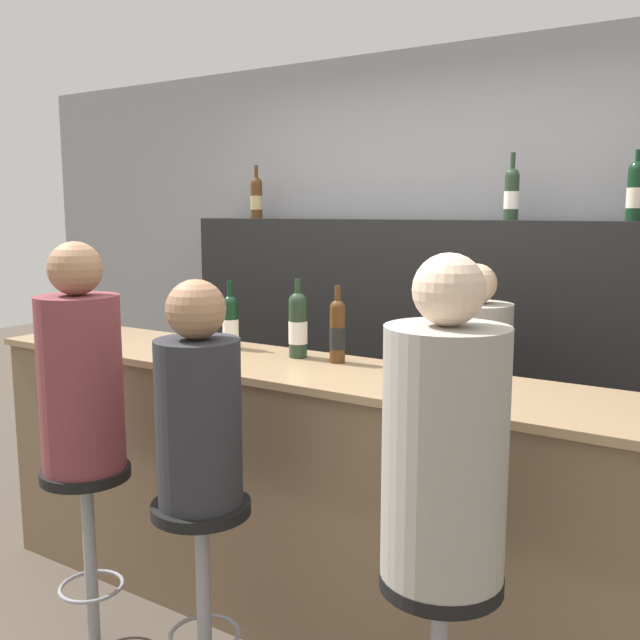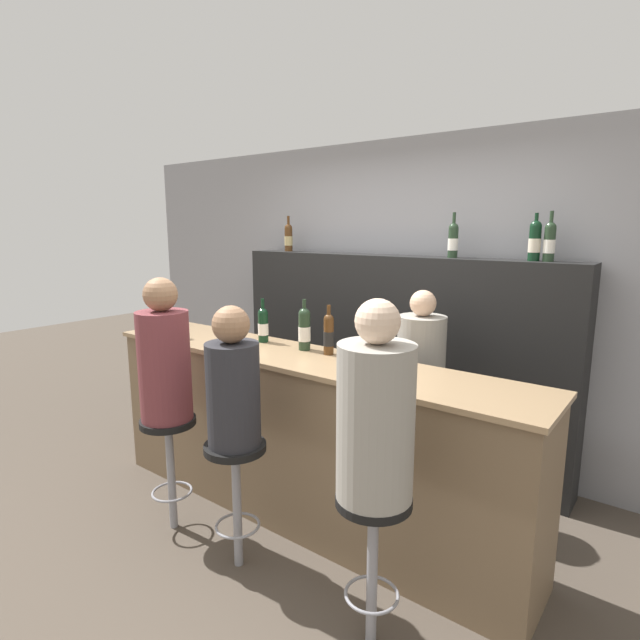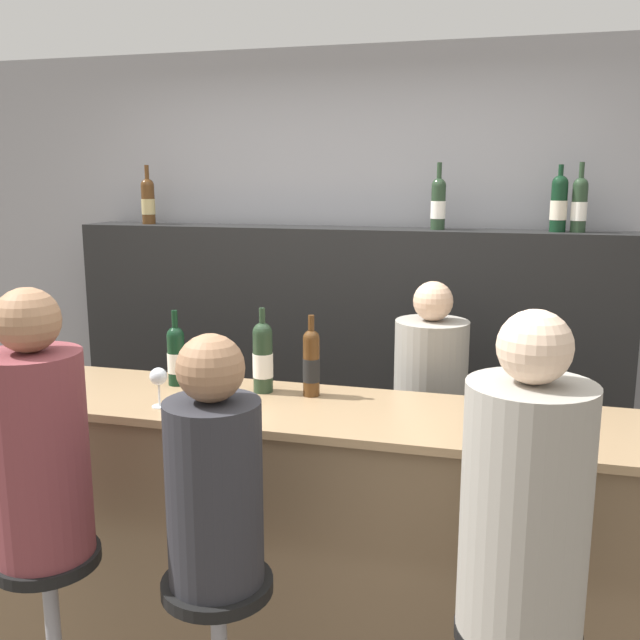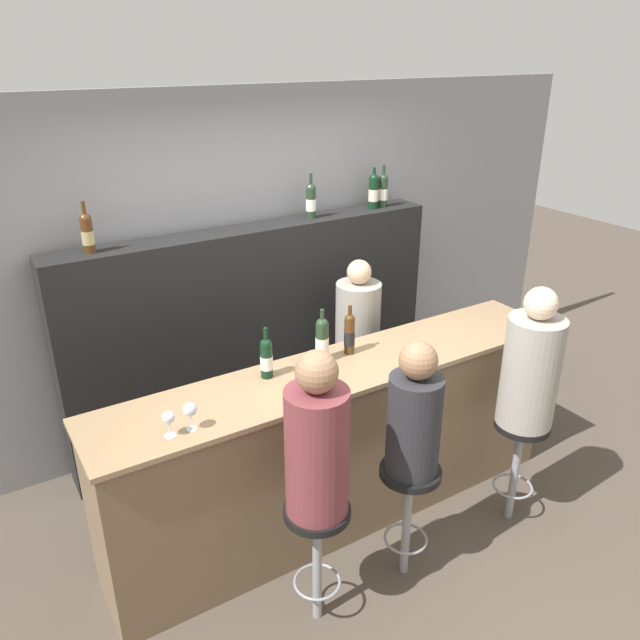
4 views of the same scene
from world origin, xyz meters
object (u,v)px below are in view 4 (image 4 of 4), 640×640
bar_stool_left (317,535)px  guest_seated_left (317,444)px  wine_bottle_counter_0 (266,357)px  guest_seated_middle (414,416)px  guest_seated_right (531,367)px  wine_glass_2 (302,377)px  wine_bottle_backbar_3 (383,190)px  wine_glass_0 (169,418)px  wine_bottle_counter_1 (322,340)px  bar_stool_middle (409,494)px  bar_stool_right (519,445)px  wine_bottle_counter_2 (350,333)px  wine_glass_1 (190,410)px  wine_bottle_backbar_2 (374,191)px  wine_bottle_backbar_0 (87,232)px  wine_bottle_backbar_1 (311,200)px  bartender (357,364)px

bar_stool_left → guest_seated_left: bearing=180.0°
wine_bottle_counter_0 → guest_seated_middle: guest_seated_middle is taller
wine_bottle_counter_0 → guest_seated_right: size_ratio=0.35×
wine_glass_2 → guest_seated_left: (-0.18, -0.46, -0.09)m
wine_bottle_backbar_3 → guest_seated_left: size_ratio=0.37×
wine_glass_0 → wine_bottle_counter_0: bearing=22.6°
wine_bottle_counter_1 → bar_stool_left: 1.11m
bar_stool_middle → bar_stool_right: same height
wine_bottle_counter_2 → wine_bottle_backbar_3: wine_bottle_backbar_3 is taller
wine_bottle_counter_1 → guest_seated_left: (-0.49, -0.74, -0.12)m
wine_bottle_counter_0 → wine_glass_1: bearing=-153.6°
wine_bottle_backbar_2 → guest_seated_middle: (-1.02, -1.78, -0.73)m
wine_bottle_backbar_2 → bar_stool_middle: 2.40m
wine_bottle_counter_2 → bar_stool_right: (0.79, -0.74, -0.67)m
wine_glass_0 → bar_stool_right: size_ratio=0.19×
wine_bottle_backbar_0 → guest_seated_left: (0.54, -1.78, -0.68)m
wine_glass_1 → wine_glass_0: bearing=180.0°
wine_bottle_backbar_0 → wine_glass_1: bearing=-85.8°
wine_bottle_backbar_1 → guest_seated_left: (-1.05, -1.78, -0.68)m
wine_bottle_backbar_0 → wine_glass_2: 1.62m
wine_bottle_backbar_3 → wine_bottle_backbar_1: bearing=180.0°
wine_glass_0 → wine_bottle_backbar_3: bearing=30.4°
wine_bottle_backbar_0 → bar_stool_right: bearing=-41.4°
bar_stool_middle → guest_seated_right: guest_seated_right is taller
wine_bottle_backbar_0 → bar_stool_right: (2.02, -1.78, -1.24)m
wine_bottle_backbar_2 → guest_seated_middle: size_ratio=0.41×
wine_bottle_backbar_1 → bar_stool_middle: 2.22m
wine_bottle_counter_1 → wine_bottle_backbar_1: size_ratio=1.03×
wine_bottle_backbar_1 → wine_glass_0: size_ratio=2.36×
wine_glass_1 → wine_bottle_counter_2: bearing=13.9°
wine_bottle_counter_0 → guest_seated_right: bearing=-28.4°
guest_seated_left → wine_bottle_backbar_2: bearing=47.9°
wine_bottle_backbar_2 → bartender: 1.35m
wine_bottle_counter_1 → wine_glass_1: bearing=-163.3°
wine_glass_0 → bar_stool_middle: (1.15, -0.46, -0.64)m
wine_glass_2 → guest_seated_right: size_ratio=0.17×
wine_glass_1 → guest_seated_middle: bearing=-23.7°
guest_seated_middle → wine_bottle_backbar_3: bearing=58.1°
wine_glass_2 → bar_stool_right: 1.52m
bar_stool_left → bar_stool_middle: same height
wine_glass_0 → guest_seated_left: guest_seated_left is taller
wine_bottle_counter_1 → bar_stool_right: size_ratio=0.46×
bar_stool_left → bar_stool_right: 1.48m
guest_seated_left → guest_seated_right: 1.48m
wine_glass_2 → bar_stool_middle: size_ratio=0.20×
wine_bottle_backbar_2 → wine_glass_2: (-1.43, -1.33, -0.60)m
wine_bottle_backbar_3 → wine_bottle_counter_2: bearing=-134.2°
wine_bottle_counter_1 → bartender: (0.60, 0.48, -0.55)m
wine_bottle_backbar_0 → guest_seated_middle: (1.14, -1.78, -0.73)m
guest_seated_middle → bar_stool_right: guest_seated_middle is taller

